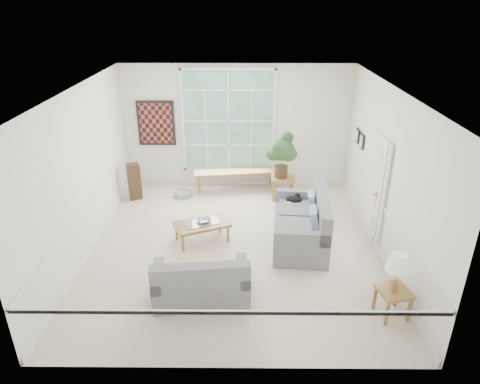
# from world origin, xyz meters

# --- Properties ---
(floor) EXTENTS (5.50, 6.00, 0.01)m
(floor) POSITION_xyz_m (0.00, 0.00, -0.01)
(floor) COLOR beige
(floor) RESTS_ON ground
(ceiling) EXTENTS (5.50, 6.00, 0.02)m
(ceiling) POSITION_xyz_m (0.00, 0.00, 3.00)
(ceiling) COLOR white
(ceiling) RESTS_ON ground
(wall_back) EXTENTS (5.50, 0.02, 3.00)m
(wall_back) POSITION_xyz_m (0.00, 3.00, 1.50)
(wall_back) COLOR white
(wall_back) RESTS_ON ground
(wall_front) EXTENTS (5.50, 0.02, 3.00)m
(wall_front) POSITION_xyz_m (0.00, -3.00, 1.50)
(wall_front) COLOR white
(wall_front) RESTS_ON ground
(wall_left) EXTENTS (0.02, 6.00, 3.00)m
(wall_left) POSITION_xyz_m (-2.75, 0.00, 1.50)
(wall_left) COLOR white
(wall_left) RESTS_ON ground
(wall_right) EXTENTS (0.02, 6.00, 3.00)m
(wall_right) POSITION_xyz_m (2.75, 0.00, 1.50)
(wall_right) COLOR white
(wall_right) RESTS_ON ground
(window_back) EXTENTS (2.30, 0.08, 2.40)m
(window_back) POSITION_xyz_m (-0.20, 2.96, 1.65)
(window_back) COLOR white
(window_back) RESTS_ON wall_back
(entry_door) EXTENTS (0.08, 0.90, 2.10)m
(entry_door) POSITION_xyz_m (2.71, 0.60, 1.05)
(entry_door) COLOR white
(entry_door) RESTS_ON floor
(door_sidelight) EXTENTS (0.08, 0.26, 1.90)m
(door_sidelight) POSITION_xyz_m (2.71, -0.03, 1.15)
(door_sidelight) COLOR white
(door_sidelight) RESTS_ON wall_right
(wall_art) EXTENTS (0.90, 0.06, 1.10)m
(wall_art) POSITION_xyz_m (-1.95, 2.95, 1.60)
(wall_art) COLOR #5B1F1D
(wall_art) RESTS_ON wall_back
(wall_frame_near) EXTENTS (0.04, 0.26, 0.32)m
(wall_frame_near) POSITION_xyz_m (2.71, 1.75, 1.55)
(wall_frame_near) COLOR black
(wall_frame_near) RESTS_ON wall_right
(wall_frame_far) EXTENTS (0.04, 0.26, 0.32)m
(wall_frame_far) POSITION_xyz_m (2.71, 2.15, 1.55)
(wall_frame_far) COLOR black
(wall_frame_far) RESTS_ON wall_right
(loveseat_right) EXTENTS (1.15, 1.99, 1.03)m
(loveseat_right) POSITION_xyz_m (1.26, 0.14, 0.52)
(loveseat_right) COLOR slate
(loveseat_right) RESTS_ON floor
(loveseat_front) EXTENTS (1.57, 0.93, 0.81)m
(loveseat_front) POSITION_xyz_m (-0.50, -1.58, 0.40)
(loveseat_front) COLOR slate
(loveseat_front) RESTS_ON floor
(coffee_table) EXTENTS (1.19, 0.94, 0.39)m
(coffee_table) POSITION_xyz_m (-0.64, 0.18, 0.19)
(coffee_table) COLOR olive
(coffee_table) RESTS_ON floor
(pewter_bowl) EXTENTS (0.44, 0.44, 0.08)m
(pewter_bowl) POSITION_xyz_m (-0.60, 0.22, 0.43)
(pewter_bowl) COLOR gray
(pewter_bowl) RESTS_ON coffee_table
(window_bench) EXTENTS (2.09, 0.67, 0.48)m
(window_bench) POSITION_xyz_m (-0.03, 2.65, 0.24)
(window_bench) COLOR olive
(window_bench) RESTS_ON floor
(end_table) EXTENTS (0.55, 0.55, 0.54)m
(end_table) POSITION_xyz_m (1.09, 2.17, 0.27)
(end_table) COLOR olive
(end_table) RESTS_ON floor
(houseplant) EXTENTS (0.80, 0.80, 1.08)m
(houseplant) POSITION_xyz_m (1.04, 2.17, 1.08)
(houseplant) COLOR #294926
(houseplant) RESTS_ON end_table
(side_table) EXTENTS (0.54, 0.54, 0.46)m
(side_table) POSITION_xyz_m (2.40, -1.95, 0.23)
(side_table) COLOR olive
(side_table) RESTS_ON floor
(table_lamp) EXTENTS (0.38, 0.38, 0.62)m
(table_lamp) POSITION_xyz_m (2.39, -1.95, 0.77)
(table_lamp) COLOR white
(table_lamp) RESTS_ON side_table
(pet_bed) EXTENTS (0.51, 0.51, 0.13)m
(pet_bed) POSITION_xyz_m (-1.29, 2.23, 0.06)
(pet_bed) COLOR gray
(pet_bed) RESTS_ON floor
(floor_speaker) EXTENTS (0.34, 0.31, 0.88)m
(floor_speaker) POSITION_xyz_m (-2.40, 2.09, 0.44)
(floor_speaker) COLOR #3D2917
(floor_speaker) RESTS_ON floor
(cat) EXTENTS (0.38, 0.30, 0.16)m
(cat) POSITION_xyz_m (1.21, 0.82, 0.61)
(cat) COLOR black
(cat) RESTS_ON loveseat_right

